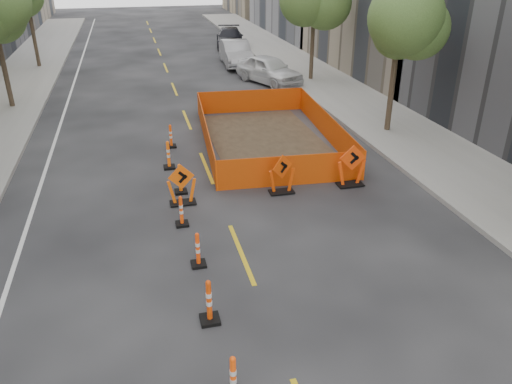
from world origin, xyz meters
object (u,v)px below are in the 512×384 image
object	(u,v)px
channelizer_5	(181,211)
parked_car_near	(269,70)
channelizer_3	(209,301)
chevron_sign_center	(282,174)
parked_car_far	(230,38)
chevron_sign_right	(352,166)
channelizer_6	(180,178)
channelizer_8	(171,136)
parked_car_mid	(236,53)
channelizer_4	(198,249)
channelizer_7	(168,155)
chevron_sign_left	(182,184)
channelizer_2	(233,379)

from	to	relation	value
channelizer_5	parked_car_near	xyz separation A→B (m)	(7.10, 16.16, 0.34)
channelizer_3	chevron_sign_center	world-z (taller)	chevron_sign_center
parked_car_far	chevron_sign_right	bearing A→B (deg)	-83.19
channelizer_6	chevron_sign_center	size ratio (longest dim) A/B	0.76
channelizer_5	parked_car_near	size ratio (longest dim) A/B	0.20
channelizer_8	chevron_sign_center	world-z (taller)	chevron_sign_center
chevron_sign_center	parked_car_mid	distance (m)	20.51
channelizer_8	chevron_sign_right	xyz separation A→B (m)	(5.62, -5.24, 0.26)
chevron_sign_center	parked_car_near	distance (m)	15.23
parked_car_near	parked_car_far	distance (m)	12.51
parked_car_far	parked_car_near	bearing A→B (deg)	-80.97
channelizer_6	chevron_sign_right	world-z (taller)	chevron_sign_right
channelizer_8	channelizer_4	bearing A→B (deg)	-90.85
channelizer_4	parked_car_mid	size ratio (longest dim) A/B	0.19
channelizer_7	chevron_sign_right	bearing A→B (deg)	-27.28
channelizer_3	chevron_sign_left	bearing A→B (deg)	89.31
channelizer_4	parked_car_mid	world-z (taller)	parked_car_mid
channelizer_6	channelizer_4	bearing A→B (deg)	-90.46
channelizer_8	parked_car_near	bearing A→B (deg)	54.64
channelizer_2	chevron_sign_center	size ratio (longest dim) A/B	0.74
channelizer_2	channelizer_3	xyz separation A→B (m)	(-0.07, 2.19, 0.03)
channelizer_5	chevron_sign_center	world-z (taller)	chevron_sign_center
chevron_sign_right	parked_car_mid	world-z (taller)	parked_car_mid
channelizer_7	chevron_sign_center	world-z (taller)	chevron_sign_center
chevron_sign_right	parked_car_near	world-z (taller)	parked_car_near
chevron_sign_center	parked_car_far	xyz separation A→B (m)	(3.74, 27.30, 0.09)
channelizer_7	chevron_sign_right	xyz separation A→B (m)	(5.90, -3.04, 0.22)
channelizer_2	parked_car_far	xyz separation A→B (m)	(7.02, 35.25, 0.27)
channelizer_4	chevron_sign_right	world-z (taller)	chevron_sign_right
channelizer_5	channelizer_7	distance (m)	4.39
chevron_sign_right	parked_car_far	distance (m)	27.36
channelizer_6	parked_car_far	size ratio (longest dim) A/B	0.19
channelizer_4	chevron_sign_left	world-z (taller)	chevron_sign_left
channelizer_5	parked_car_far	world-z (taller)	parked_car_far
channelizer_7	channelizer_8	world-z (taller)	channelizer_7
channelizer_8	chevron_sign_left	distance (m)	5.22
channelizer_5	chevron_sign_center	xyz separation A→B (m)	(3.47, 1.37, 0.21)
channelizer_3	channelizer_4	bearing A→B (deg)	88.29
channelizer_2	channelizer_5	distance (m)	6.59
channelizer_2	parked_car_far	bearing A→B (deg)	78.74
channelizer_3	channelizer_8	distance (m)	10.97
channelizer_3	channelizer_5	size ratio (longest dim) A/B	1.14
channelizer_8	chevron_sign_left	size ratio (longest dim) A/B	0.71
channelizer_2	chevron_sign_right	world-z (taller)	chevron_sign_right
channelizer_5	chevron_sign_right	xyz separation A→B (m)	(5.92, 1.35, 0.27)
channelizer_8	chevron_sign_right	bearing A→B (deg)	-43.00
channelizer_6	parked_car_near	size ratio (longest dim) A/B	0.22
parked_car_mid	parked_car_far	world-z (taller)	parked_car_mid
chevron_sign_left	parked_car_far	distance (m)	28.19
channelizer_3	chevron_sign_right	xyz separation A→B (m)	(5.81, 5.73, 0.21)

